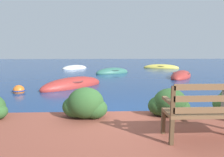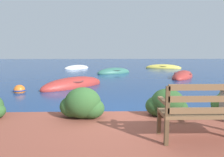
# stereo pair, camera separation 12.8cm
# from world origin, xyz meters

# --- Properties ---
(ground_plane) EXTENTS (80.00, 80.00, 0.00)m
(ground_plane) POSITION_xyz_m (0.00, 0.00, 0.00)
(ground_plane) COLOR navy
(park_bench) EXTENTS (1.43, 0.48, 0.93)m
(park_bench) POSITION_xyz_m (1.30, -1.57, 0.70)
(park_bench) COLOR brown
(park_bench) RESTS_ON patio_terrace
(hedge_clump_left) EXTENTS (0.96, 0.69, 0.65)m
(hedge_clump_left) POSITION_xyz_m (-0.78, -0.42, 0.50)
(hedge_clump_left) COLOR #2D5628
(hedge_clump_left) RESTS_ON patio_terrace
(hedge_clump_centre) EXTENTS (0.89, 0.64, 0.61)m
(hedge_clump_centre) POSITION_xyz_m (1.03, -0.37, 0.48)
(hedge_clump_centre) COLOR #284C23
(hedge_clump_centre) RESTS_ON patio_terrace
(rowboat_nearest) EXTENTS (2.95, 3.02, 0.81)m
(rowboat_nearest) POSITION_xyz_m (-1.80, 4.54, 0.07)
(rowboat_nearest) COLOR #9E2D28
(rowboat_nearest) RESTS_ON ground_plane
(rowboat_mid) EXTENTS (2.65, 3.38, 0.74)m
(rowboat_mid) POSITION_xyz_m (4.51, 7.78, 0.06)
(rowboat_mid) COLOR #9E2D28
(rowboat_mid) RESTS_ON ground_plane
(rowboat_far) EXTENTS (2.89, 2.30, 0.75)m
(rowboat_far) POSITION_xyz_m (0.26, 10.25, 0.06)
(rowboat_far) COLOR #336B5B
(rowboat_far) RESTS_ON ground_plane
(rowboat_outer) EXTENTS (2.75, 2.83, 0.63)m
(rowboat_outer) POSITION_xyz_m (-3.11, 14.32, 0.06)
(rowboat_outer) COLOR silver
(rowboat_outer) RESTS_ON ground_plane
(rowboat_distant) EXTENTS (3.51, 2.00, 0.71)m
(rowboat_distant) POSITION_xyz_m (5.17, 14.52, 0.06)
(rowboat_distant) COLOR #DBC64C
(rowboat_distant) RESTS_ON ground_plane
(mooring_buoy) EXTENTS (0.49, 0.49, 0.44)m
(mooring_buoy) POSITION_xyz_m (-3.76, 3.39, 0.08)
(mooring_buoy) COLOR orange
(mooring_buoy) RESTS_ON ground_plane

